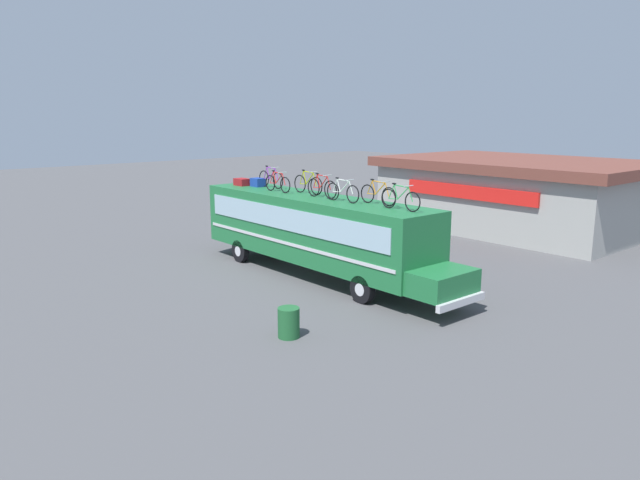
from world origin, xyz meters
The scene contains 13 objects.
ground_plane centered at (0.00, 0.00, 0.00)m, with size 120.00×120.00×0.00m, color #4C4C4F.
bus centered at (0.22, 0.00, 1.90)m, with size 13.33×2.49×3.21m.
luggage_bag_1 centered at (-4.85, -0.13, 3.37)m, with size 0.73×0.48×0.32m, color maroon.
luggage_bag_2 centered at (-4.06, 0.20, 3.40)m, with size 0.60×0.46×0.38m, color #193899.
rooftop_bicycle_1 centered at (-3.29, 0.37, 3.61)m, with size 1.78×0.44×0.97m.
rooftop_bicycle_2 centered at (-1.94, -0.25, 3.58)m, with size 1.71×0.44×0.89m.
rooftop_bicycle_3 centered at (-0.65, 0.33, 3.61)m, with size 1.79×0.44×0.97m.
rooftop_bicycle_4 centered at (0.61, -0.01, 3.60)m, with size 1.72×0.44×0.95m.
rooftop_bicycle_5 centered at (1.94, -0.12, 3.58)m, with size 1.75×0.44×0.89m.
rooftop_bicycle_6 centered at (3.27, 0.37, 3.59)m, with size 1.75×0.44×0.91m.
rooftop_bicycle_7 centered at (4.63, 0.05, 3.58)m, with size 1.76×0.44×0.90m.
roadside_building centered at (-0.26, 15.32, 2.00)m, with size 14.28×9.75×3.93m.
trash_bin centered at (4.95, -4.98, 0.45)m, with size 0.64×0.64×0.89m, color #1E592D.
Camera 1 is at (18.04, -14.88, 6.37)m, focal length 33.32 mm.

